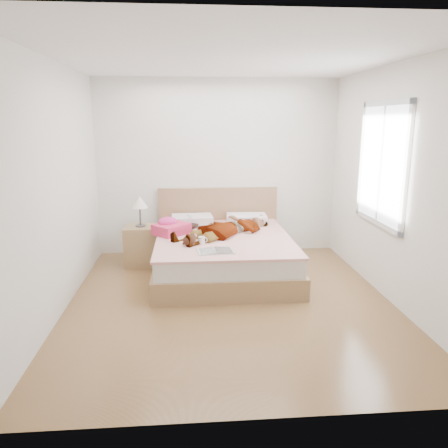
# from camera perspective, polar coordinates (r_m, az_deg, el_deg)

# --- Properties ---
(ground) EXTENTS (4.00, 4.00, 0.00)m
(ground) POSITION_cam_1_polar(r_m,az_deg,el_deg) (5.00, 0.80, -10.10)
(ground) COLOR #4E3318
(ground) RESTS_ON ground
(woman) EXTENTS (1.64, 1.51, 0.22)m
(woman) POSITION_cam_1_polar(r_m,az_deg,el_deg) (5.85, 0.39, -0.18)
(woman) COLOR silver
(woman) RESTS_ON bed
(hair) EXTENTS (0.49, 0.57, 0.07)m
(hair) POSITION_cam_1_polar(r_m,az_deg,el_deg) (6.28, -5.16, 0.02)
(hair) COLOR black
(hair) RESTS_ON bed
(phone) EXTENTS (0.08, 0.09, 0.05)m
(phone) POSITION_cam_1_polar(r_m,az_deg,el_deg) (6.20, -4.54, 1.02)
(phone) COLOR silver
(phone) RESTS_ON bed
(room_shell) EXTENTS (4.00, 4.00, 4.00)m
(room_shell) POSITION_cam_1_polar(r_m,az_deg,el_deg) (5.37, 19.92, 7.33)
(room_shell) COLOR white
(room_shell) RESTS_ON ground
(bed) EXTENTS (1.80, 2.08, 1.00)m
(bed) POSITION_cam_1_polar(r_m,az_deg,el_deg) (5.87, -0.15, -3.61)
(bed) COLOR olive
(bed) RESTS_ON ground
(towel) EXTENTS (0.55, 0.55, 0.23)m
(towel) POSITION_cam_1_polar(r_m,az_deg,el_deg) (5.87, -6.98, -0.42)
(towel) COLOR #E03C60
(towel) RESTS_ON bed
(magazine) EXTENTS (0.44, 0.31, 0.02)m
(magazine) POSITION_cam_1_polar(r_m,az_deg,el_deg) (5.06, -1.10, -3.55)
(magazine) COLOR silver
(magazine) RESTS_ON bed
(coffee_mug) EXTENTS (0.12, 0.09, 0.09)m
(coffee_mug) POSITION_cam_1_polar(r_m,az_deg,el_deg) (5.37, -2.93, -2.13)
(coffee_mug) COLOR silver
(coffee_mug) RESTS_ON bed
(plush_toy) EXTENTS (0.20, 0.26, 0.13)m
(plush_toy) POSITION_cam_1_polar(r_m,az_deg,el_deg) (5.32, -4.49, -2.06)
(plush_toy) COLOR black
(plush_toy) RESTS_ON bed
(nightstand) EXTENTS (0.46, 0.41, 0.99)m
(nightstand) POSITION_cam_1_polar(r_m,az_deg,el_deg) (6.22, -10.74, -2.39)
(nightstand) COLOR olive
(nightstand) RESTS_ON ground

